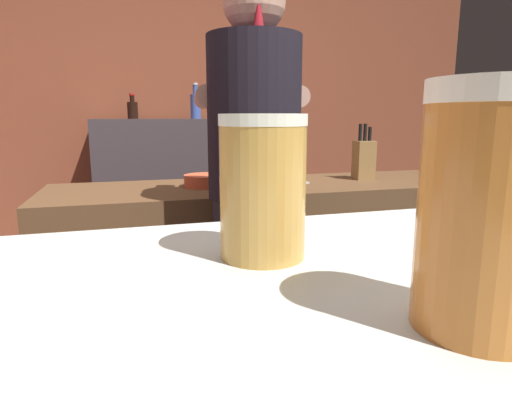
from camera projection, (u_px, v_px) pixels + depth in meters
wall_back at (169, 98)px, 3.34m from camera, size 5.20×0.10×2.70m
prep_counter at (270, 270)px, 2.18m from camera, size 2.10×0.60×0.88m
back_shelf at (158, 200)px, 3.19m from camera, size 0.87×0.36×1.19m
bartender at (254, 176)px, 1.59m from camera, size 0.46×0.53×1.70m
knife_block at (364, 159)px, 2.25m from camera, size 0.10×0.08×0.29m
mixing_bowl at (205, 181)px, 2.02m from camera, size 0.20×0.20×0.06m
chefs_knife at (288, 184)px, 2.07m from camera, size 0.24×0.09×0.01m
pint_glass_near at (487, 209)px, 0.25m from camera, size 0.08×0.08×0.15m
pint_glass_far at (263, 187)px, 0.39m from camera, size 0.08×0.08×0.13m
bottle_olive_oil at (133, 109)px, 3.08m from camera, size 0.07×0.07×0.18m
bottle_soy at (196, 105)px, 3.15m from camera, size 0.07×0.07×0.26m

